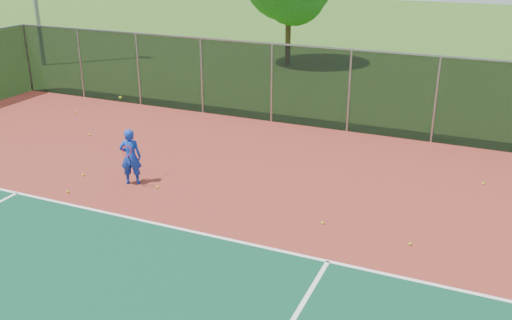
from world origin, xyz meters
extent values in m
plane|color=#2E5618|center=(0.00, 0.00, 0.00)|extent=(120.00, 120.00, 0.00)
cube|color=maroon|center=(0.00, 2.00, 0.01)|extent=(30.00, 20.00, 0.02)
cube|color=white|center=(2.00, 3.00, 0.03)|extent=(22.00, 0.10, 0.00)
cube|color=black|center=(0.00, 12.00, 1.52)|extent=(30.00, 0.04, 3.00)
cube|color=gray|center=(0.00, 12.00, 3.02)|extent=(30.00, 0.06, 0.06)
imported|color=#1334B4|center=(-4.44, 4.86, 0.85)|extent=(0.71, 0.60, 1.66)
cylinder|color=black|center=(-4.29, 4.61, 0.87)|extent=(0.03, 0.15, 0.27)
torus|color=#A51414|center=(-4.29, 4.51, 1.17)|extent=(0.30, 0.13, 0.29)
sphere|color=#BFCD17|center=(-4.69, 4.96, 2.54)|extent=(0.07, 0.07, 0.07)
sphere|color=#BFCD17|center=(3.53, 4.46, 0.06)|extent=(0.07, 0.07, 0.07)
sphere|color=#BFCD17|center=(-3.60, 4.87, 0.06)|extent=(0.07, 0.07, 0.07)
sphere|color=#BFCD17|center=(-5.72, 3.59, 0.06)|extent=(0.07, 0.07, 0.07)
sphere|color=#BFCD17|center=(1.37, 4.65, 0.06)|extent=(0.07, 0.07, 0.07)
sphere|color=#BFCD17|center=(-6.12, 4.73, 0.06)|extent=(0.07, 0.07, 0.07)
sphere|color=#BFCD17|center=(-8.35, 7.79, 0.06)|extent=(0.07, 0.07, 0.07)
sphere|color=#BFCD17|center=(-10.68, 9.87, 0.06)|extent=(0.07, 0.07, 0.07)
sphere|color=#BFCD17|center=(4.89, 8.83, 0.06)|extent=(0.07, 0.07, 0.07)
cylinder|color=#382514|center=(-6.10, 22.04, 1.43)|extent=(0.30, 0.30, 2.86)
camera|label=1|loc=(4.87, -7.58, 6.68)|focal=40.00mm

